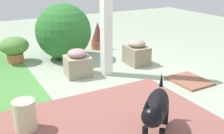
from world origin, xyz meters
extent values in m
plane|color=#9AA78F|center=(0.00, 0.00, 0.00)|extent=(12.00, 12.00, 0.00)
cube|color=#895048|center=(-0.99, 0.72, 0.01)|extent=(1.80, 2.40, 0.02)
cube|color=gray|center=(0.60, -0.71, 0.16)|extent=(0.44, 0.34, 0.31)
ellipsoid|color=gray|center=(0.60, -0.71, 0.37)|extent=(0.30, 0.30, 0.13)
cube|color=gray|center=(0.58, 0.39, 0.15)|extent=(0.40, 0.41, 0.31)
ellipsoid|color=gray|center=(0.58, 0.39, 0.36)|extent=(0.30, 0.30, 0.13)
sphere|color=#2A6B2B|center=(1.53, 0.26, 0.50)|extent=(1.00, 1.00, 1.00)
cylinder|color=#AE5842|center=(1.79, -0.56, 0.08)|extent=(0.27, 0.27, 0.17)
cone|color=maroon|center=(1.79, -0.56, 0.36)|extent=(0.24, 0.24, 0.39)
cylinder|color=#C46B44|center=(1.73, 1.10, 0.08)|extent=(0.28, 0.28, 0.16)
ellipsoid|color=#568439|center=(1.73, 1.10, 0.30)|extent=(0.51, 0.51, 0.30)
ellipsoid|color=black|center=(-1.31, 0.33, 0.32)|extent=(0.63, 0.63, 0.24)
sphere|color=black|center=(-1.59, 0.61, 0.42)|extent=(0.19, 0.19, 0.19)
cone|color=black|center=(-1.62, 0.57, 0.53)|extent=(0.06, 0.06, 0.08)
cone|color=black|center=(-1.55, 0.64, 0.53)|extent=(0.06, 0.06, 0.08)
cylinder|color=black|center=(-1.22, 0.13, 0.10)|extent=(0.06, 0.06, 0.20)
cylinder|color=black|center=(-1.11, 0.24, 0.10)|extent=(0.06, 0.06, 0.20)
cone|color=black|center=(-1.08, 0.11, 0.47)|extent=(0.04, 0.04, 0.16)
cylinder|color=beige|center=(-0.60, 1.45, 0.17)|extent=(0.23, 0.23, 0.34)
cube|color=#8D5740|center=(-0.45, -0.95, 0.01)|extent=(0.58, 0.48, 0.03)
camera|label=1|loc=(-3.21, 1.89, 1.59)|focal=44.70mm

